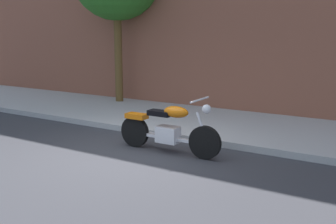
# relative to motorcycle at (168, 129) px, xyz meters

# --- Properties ---
(ground_plane) EXTENTS (60.00, 60.00, 0.00)m
(ground_plane) POSITION_rel_motorcycle_xyz_m (-0.58, -0.58, -0.47)
(ground_plane) COLOR #38383D
(sidewalk) EXTENTS (20.96, 3.29, 0.14)m
(sidewalk) POSITION_rel_motorcycle_xyz_m (-0.58, 2.49, -0.40)
(sidewalk) COLOR #B2B2B2
(sidewalk) RESTS_ON ground
(motorcycle) EXTENTS (2.23, 0.70, 1.13)m
(motorcycle) POSITION_rel_motorcycle_xyz_m (0.00, 0.00, 0.00)
(motorcycle) COLOR black
(motorcycle) RESTS_ON ground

